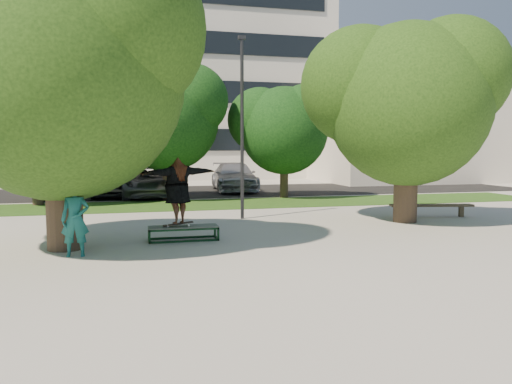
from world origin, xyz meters
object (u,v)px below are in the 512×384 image
object	(u,v)px
lamppost	(242,126)
bystander	(75,219)
bench	(432,206)
car_dark	(114,181)
tree_right	(404,95)
car_silver_b	(234,177)
car_silver_a	(63,182)
car_grey	(145,182)
grind_box	(183,233)
tree_left	(56,61)

from	to	relation	value
lamppost	bystander	bearing A→B (deg)	-134.91
bench	car_dark	distance (m)	15.01
lamppost	car_dark	bearing A→B (deg)	116.34
tree_right	bench	world-z (taller)	tree_right
car_dark	car_silver_b	size ratio (longest dim) A/B	0.84
car_silver_a	car_grey	world-z (taller)	car_silver_a
grind_box	bystander	bearing A→B (deg)	-151.85
tree_left	car_grey	bearing A→B (deg)	79.53
tree_left	car_silver_b	bearing A→B (deg)	63.92
grind_box	car_grey	bearing A→B (deg)	93.06
tree_left	bystander	distance (m)	3.75
car_dark	car_silver_b	distance (m)	6.65
tree_left	car_silver_a	distance (m)	13.74
grind_box	car_silver_a	size ratio (longest dim) A/B	0.40
tree_right	grind_box	size ratio (longest dim) A/B	3.62
car_grey	grind_box	bearing A→B (deg)	-90.34
tree_left	car_dark	size ratio (longest dim) A/B	1.55
bystander	grind_box	bearing A→B (deg)	29.40
lamppost	car_silver_b	distance (m)	11.26
bench	tree_right	bearing A→B (deg)	-141.86
bench	car_dark	bearing A→B (deg)	149.88
tree_left	car_silver_b	world-z (taller)	tree_left
car_silver_a	lamppost	bearing A→B (deg)	-46.16
tree_left	tree_right	world-z (taller)	tree_left
grind_box	bystander	world-z (taller)	bystander
tree_left	car_grey	size ratio (longest dim) A/B	1.37
car_silver_b	bench	bearing A→B (deg)	-65.29
tree_left	tree_right	distance (m)	10.41
car_silver_a	car_silver_b	world-z (taller)	car_silver_b
tree_right	car_silver_b	size ratio (longest dim) A/B	1.20
car_silver_a	car_dark	distance (m)	2.42
car_grey	car_silver_b	size ratio (longest dim) A/B	0.96
lamppost	car_dark	world-z (taller)	lamppost
car_dark	grind_box	bearing A→B (deg)	-70.84
car_dark	car_silver_b	xyz separation A→B (m)	(6.40, 1.79, 0.03)
tree_left	lamppost	world-z (taller)	tree_left
tree_left	grind_box	bearing A→B (deg)	7.06
lamppost	car_grey	bearing A→B (deg)	109.44
tree_left	car_dark	distance (m)	13.48
grind_box	bench	world-z (taller)	bench
tree_right	car_dark	world-z (taller)	tree_right
lamppost	grind_box	size ratio (longest dim) A/B	3.39
bystander	lamppost	bearing A→B (deg)	46.35
tree_right	car_grey	size ratio (longest dim) A/B	1.25
car_silver_a	car_silver_b	xyz separation A→B (m)	(8.81, 1.60, 0.02)
tree_right	lamppost	distance (m)	5.36
lamppost	car_silver_a	xyz separation A→B (m)	(-6.89, 9.24, -2.38)
car_dark	tree_right	bearing A→B (deg)	-39.81
bystander	car_dark	world-z (taller)	bystander
bench	car_grey	size ratio (longest dim) A/B	0.56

